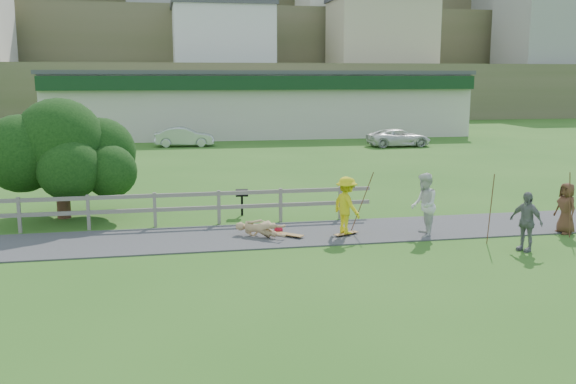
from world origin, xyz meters
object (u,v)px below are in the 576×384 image
(spectator_b, at_px, (526,221))
(skater_rider, at_px, (346,209))
(car_silver, at_px, (184,137))
(spectator_a, at_px, (424,205))
(car_white, at_px, (399,138))
(bbq, at_px, (242,203))
(spectator_c, at_px, (566,208))
(skater_fallen, at_px, (260,229))
(tree, at_px, (61,167))

(spectator_b, bearing_deg, skater_rider, -146.04)
(spectator_b, distance_m, car_silver, 29.48)
(skater_rider, distance_m, spectator_a, 2.27)
(spectator_b, height_order, car_white, spectator_b)
(car_silver, height_order, bbq, car_silver)
(spectator_a, distance_m, spectator_c, 4.38)
(skater_rider, relative_size, car_silver, 0.43)
(spectator_a, bearing_deg, car_white, 178.64)
(spectator_c, bearing_deg, car_white, 162.80)
(skater_fallen, height_order, spectator_b, spectator_b)
(skater_fallen, relative_size, bbq, 1.73)
(spectator_a, bearing_deg, spectator_b, 64.39)
(car_silver, xyz_separation_m, tree, (-4.77, -21.64, 1.05))
(tree, bearing_deg, skater_rider, -26.54)
(spectator_c, xyz_separation_m, tree, (-15.11, 5.17, 0.93))
(car_silver, height_order, car_white, car_silver)
(skater_rider, relative_size, spectator_b, 1.04)
(spectator_a, bearing_deg, tree, -95.95)
(car_silver, relative_size, bbq, 4.42)
(tree, bearing_deg, bbq, -7.71)
(skater_fallen, relative_size, car_silver, 0.39)
(skater_rider, distance_m, spectator_c, 6.63)
(bbq, bearing_deg, spectator_a, -33.72)
(skater_rider, relative_size, spectator_a, 0.89)
(spectator_b, relative_size, bbq, 1.82)
(spectator_c, relative_size, tree, 0.32)
(spectator_b, distance_m, tree, 14.52)
(skater_fallen, bearing_deg, skater_rider, -60.46)
(spectator_b, relative_size, spectator_c, 1.05)
(skater_fallen, relative_size, spectator_b, 0.95)
(skater_fallen, relative_size, tree, 0.32)
(spectator_b, xyz_separation_m, bbq, (-6.97, 5.92, -0.37))
(spectator_a, xyz_separation_m, tree, (-10.75, 4.74, 0.75))
(skater_fallen, xyz_separation_m, car_silver, (-1.26, 25.62, 0.37))
(car_silver, bearing_deg, spectator_b, -160.15)
(spectator_c, distance_m, tree, 15.99)
(car_white, xyz_separation_m, tree, (-18.96, -18.86, 1.11))
(skater_fallen, bearing_deg, spectator_c, -61.38)
(skater_rider, relative_size, bbq, 1.88)
(car_silver, distance_m, bbq, 22.46)
(skater_fallen, distance_m, spectator_b, 7.37)
(spectator_a, height_order, car_silver, spectator_a)
(skater_rider, relative_size, skater_fallen, 1.09)
(skater_rider, distance_m, tree, 9.59)
(skater_rider, xyz_separation_m, spectator_a, (2.21, -0.47, 0.11))
(tree, relative_size, bbq, 5.36)
(skater_rider, xyz_separation_m, car_white, (10.42, 23.12, -0.25))
(car_silver, height_order, tree, tree)
(skater_fallen, height_order, tree, tree)
(skater_rider, xyz_separation_m, car_silver, (-3.77, 25.90, -0.19))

